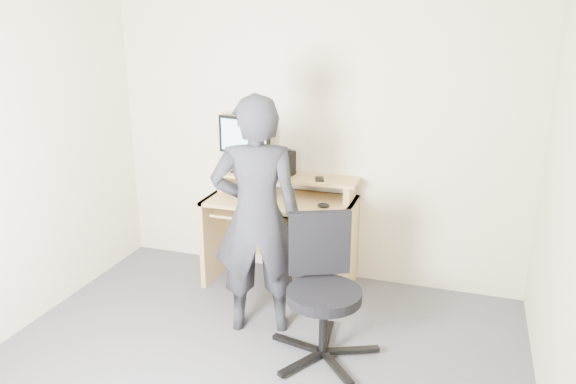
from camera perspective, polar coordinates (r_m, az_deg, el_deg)
The scene contains 12 objects.
back_wall at distance 4.65m, azimuth 2.74°, elevation 6.02°, with size 3.50×0.02×2.50m, color beige.
desk at distance 4.70m, azimuth -0.46°, elevation -2.77°, with size 1.20×0.60×0.91m.
monitor at distance 4.70m, azimuth -4.47°, elevation 5.35°, with size 0.49×0.14×0.47m.
external_drive at distance 4.62m, azimuth 0.10°, elevation 2.89°, with size 0.07×0.13×0.20m, color black.
travel_mug at distance 4.64m, azimuth -0.19°, elevation 2.92°, with size 0.09×0.09×0.19m, color silver.
smartphone at distance 4.53m, azimuth 3.22°, elevation 1.33°, with size 0.07×0.13×0.01m, color black.
charger at distance 4.67m, azimuth -4.52°, elevation 1.97°, with size 0.04×0.04×0.04m, color black.
headphones at distance 4.75m, azimuth -2.84°, elevation 2.16°, with size 0.16×0.16×0.02m, color silver.
keyboard at distance 4.51m, azimuth -1.24°, elevation -2.06°, with size 0.46×0.18×0.03m, color black.
mouse at distance 4.36m, azimuth 3.62°, elevation -1.37°, with size 0.10×0.06×0.04m, color black.
office_chair at distance 3.72m, azimuth 3.51°, elevation -9.23°, with size 0.74×0.72×0.93m.
person at distance 3.88m, azimuth -3.22°, elevation -2.52°, with size 0.62×0.41×1.70m, color black.
Camera 1 is at (1.20, -2.64, 2.19)m, focal length 35.00 mm.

